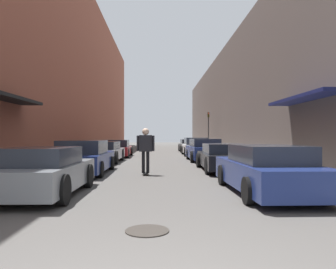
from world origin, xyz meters
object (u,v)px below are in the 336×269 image
Objects in this scene: parked_car_left_0 at (43,172)px; parked_car_left_3 at (118,149)px; parked_car_left_1 at (84,158)px; traffic_light at (208,127)px; skateboarder at (146,146)px; parked_car_right_3 at (195,147)px; parked_car_right_0 at (266,170)px; parked_car_right_4 at (189,146)px; parked_car_right_2 at (204,150)px; parked_car_left_2 at (104,152)px; manhole_cover at (147,231)px; parked_car_right_1 at (224,157)px.

parked_car_left_0 is 0.85× the size of parked_car_left_3.
parked_car_left_0 is 0.89× the size of parked_car_left_1.
parked_car_left_3 is at bearing -146.27° from traffic_light.
traffic_light is at bearing 73.24° from skateboarder.
parked_car_right_3 reaches higher than parked_car_left_0.
parked_car_right_0 is 23.35m from parked_car_right_4.
parked_car_left_2 is at bearing -171.03° from parked_car_right_2.
parked_car_right_3 is 13.52m from skateboarder.
parked_car_right_3 reaches higher than parked_car_right_4.
skateboarder reaches higher than parked_car_left_2.
parked_car_right_2 reaches higher than parked_car_right_0.
parked_car_left_2 is at bearing 102.18° from manhole_cover.
manhole_cover is at bearing -96.67° from parked_car_right_4.
parked_car_left_2 is at bearing -126.44° from traffic_light.
parked_car_right_2 is at bearing -91.19° from parked_car_right_3.
parked_car_right_1 is (5.78, 5.91, -0.02)m from parked_car_left_0.
parked_car_right_0 is 1.01× the size of parked_car_right_3.
parked_car_left_2 is (-0.14, 5.66, -0.04)m from parked_car_left_1.
parked_car_right_3 is (0.05, 11.59, 0.09)m from parked_car_right_1.
parked_car_right_2 reaches higher than parked_car_left_2.
parked_car_left_3 is 1.07× the size of parked_car_right_4.
traffic_light reaches higher than parked_car_right_4.
parked_car_left_1 is 17.75m from traffic_light.
parked_car_left_3 is 6.13m from parked_car_right_3.
parked_car_left_1 is at bearing 167.28° from skateboarder.
parked_car_right_4 is at bearing 83.33° from manhole_cover.
parked_car_right_2 reaches higher than parked_car_left_3.
traffic_light is (4.99, 16.57, 1.19)m from skateboarder.
parked_car_right_3 is 2.61× the size of skateboarder.
skateboarder reaches higher than parked_car_right_1.
parked_car_right_0 is at bearing 1.89° from parked_car_left_0.
parked_car_right_3 is 6.04m from parked_car_right_4.
parked_car_right_3 is 1.06× the size of parked_car_right_4.
traffic_light is at bearing 85.51° from parked_car_right_0.
parked_car_right_4 is (0.04, 6.04, -0.08)m from parked_car_right_3.
traffic_light is (1.53, -2.55, 1.72)m from parked_car_right_4.
parked_car_right_4 is at bearing 120.97° from traffic_light.
traffic_light is (7.50, 16.00, 1.68)m from parked_car_left_1.
parked_car_left_0 is 4.99m from parked_car_left_1.
parked_car_left_1 is 5.95m from parked_car_right_1.
parked_car_right_4 is (5.97, 18.55, -0.04)m from parked_car_left_1.
parked_car_left_3 is (-0.10, 15.98, -0.00)m from parked_car_left_0.
parked_car_left_3 is 11.66m from parked_car_right_1.
parked_car_left_0 is 8.27m from parked_car_right_1.
parked_car_left_3 is at bearing 120.30° from parked_car_right_1.
parked_car_left_1 is at bearing -107.85° from parked_car_right_4.
parked_car_right_1 is 5.68m from parked_car_right_2.
parked_car_left_0 is 15.98m from parked_car_left_3.
parked_car_right_1 is 2.65× the size of skateboarder.
parked_car_right_3 is at bearing 71.56° from parked_car_left_0.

